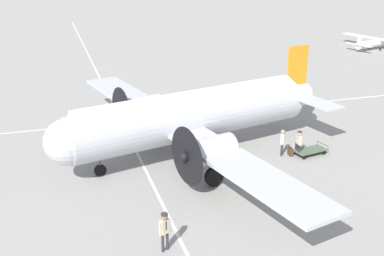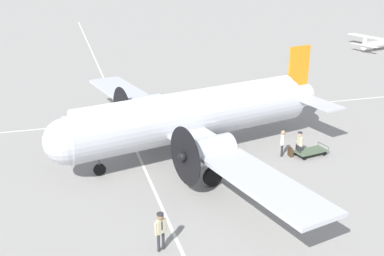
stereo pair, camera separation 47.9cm
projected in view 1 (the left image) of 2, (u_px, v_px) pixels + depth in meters
ground_plane at (192, 154)px, 30.13m from camera, size 300.00×300.00×0.00m
apron_line_eastwest at (141, 160)px, 29.23m from camera, size 120.00×0.16×0.01m
apron_line_northsouth at (164, 117)px, 36.61m from camera, size 0.16×120.00×0.01m
airliner_main at (186, 116)px, 29.00m from camera, size 24.85×18.33×6.02m
crew_foreground at (165, 228)px, 20.17m from camera, size 0.40×0.56×1.80m
passenger_boarding at (299, 141)px, 29.52m from camera, size 0.55×0.28×1.63m
ramp_agent at (282, 140)px, 29.61m from camera, size 0.50×0.37×1.69m
suitcase_near_door at (290, 151)px, 29.84m from camera, size 0.46×0.16×0.58m
suitcase_upright_spare at (298, 148)px, 30.32m from camera, size 0.46×0.14×0.62m
baggage_cart at (310, 150)px, 29.98m from camera, size 1.37×2.20×0.56m
light_aircraft_distant at (379, 42)px, 60.96m from camera, size 10.99×8.39×2.12m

